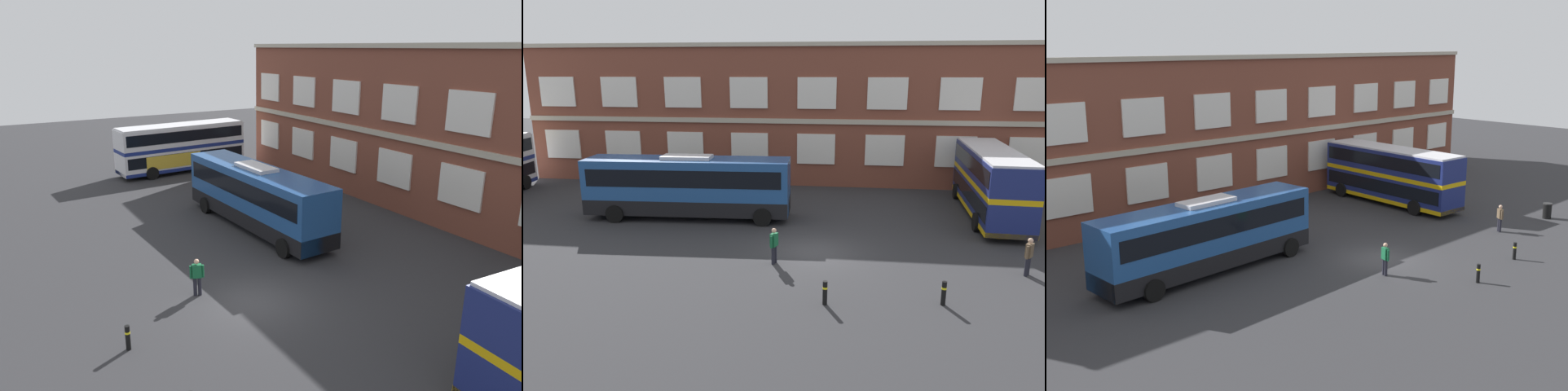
{
  "view_description": "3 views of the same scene",
  "coord_description": "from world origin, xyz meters",
  "views": [
    {
      "loc": [
        16.54,
        -9.34,
        10.42
      ],
      "look_at": [
        -5.91,
        3.97,
        2.6
      ],
      "focal_mm": 34.47,
      "sensor_mm": 36.0,
      "label": 1
    },
    {
      "loc": [
        1.35,
        -22.43,
        8.61
      ],
      "look_at": [
        -2.05,
        4.15,
        1.73
      ],
      "focal_mm": 33.63,
      "sensor_mm": 36.0,
      "label": 2
    },
    {
      "loc": [
        -25.47,
        -21.01,
        11.36
      ],
      "look_at": [
        -2.25,
        3.45,
        3.31
      ],
      "focal_mm": 44.12,
      "sensor_mm": 36.0,
      "label": 3
    }
  ],
  "objects": [
    {
      "name": "brick_terminal_building",
      "position": [
        1.65,
        17.98,
        5.16
      ],
      "size": [
        50.69,
        8.19,
        10.6
      ],
      "color": "brown",
      "rests_on": "ground"
    },
    {
      "name": "double_decker_middle",
      "position": [
        10.07,
        7.58,
        2.15
      ],
      "size": [
        3.3,
        11.12,
        4.07
      ],
      "color": "navy",
      "rests_on": "ground"
    },
    {
      "name": "ground_plane",
      "position": [
        0.0,
        2.0,
        0.0
      ],
      "size": [
        120.0,
        120.0,
        0.0
      ],
      "primitive_type": "plane",
      "color": "#2B2B2D"
    },
    {
      "name": "second_passenger",
      "position": [
        9.28,
        -1.65,
        0.93
      ],
      "size": [
        0.46,
        0.58,
        1.7
      ],
      "color": "black",
      "rests_on": "ground"
    },
    {
      "name": "waiting_passenger",
      "position": [
        -1.76,
        -1.69,
        0.93
      ],
      "size": [
        0.36,
        0.63,
        1.7
      ],
      "color": "black",
      "rests_on": "ground"
    },
    {
      "name": "safety_bollard_west",
      "position": [
        0.74,
        -5.47,
        0.49
      ],
      "size": [
        0.19,
        0.19,
        0.95
      ],
      "color": "black",
      "rests_on": "ground"
    },
    {
      "name": "touring_coach",
      "position": [
        -7.86,
        4.8,
        1.91
      ],
      "size": [
        12.11,
        3.32,
        3.8
      ],
      "color": "navy",
      "rests_on": "ground"
    },
    {
      "name": "safety_bollard_east",
      "position": [
        5.18,
        -4.94,
        0.49
      ],
      "size": [
        0.19,
        0.19,
        0.95
      ],
      "color": "black",
      "rests_on": "ground"
    },
    {
      "name": "station_litter_bin",
      "position": [
        14.37,
        -2.2,
        0.52
      ],
      "size": [
        0.6,
        0.6,
        1.03
      ],
      "color": "black",
      "rests_on": "ground"
    }
  ]
}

